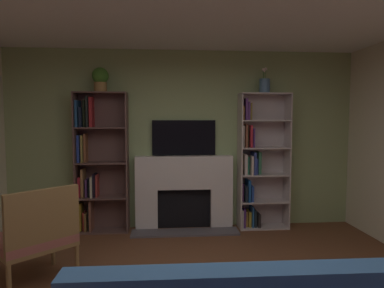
{
  "coord_description": "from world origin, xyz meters",
  "views": [
    {
      "loc": [
        -0.27,
        -2.37,
        1.64
      ],
      "look_at": [
        0.0,
        1.05,
        1.39
      ],
      "focal_mm": 30.93,
      "sensor_mm": 36.0,
      "label": 1
    }
  ],
  "objects_px": {
    "tv": "(184,138)",
    "bookshelf_left": "(96,164)",
    "bookshelf_right": "(257,164)",
    "armchair": "(36,235)",
    "potted_plant": "(100,79)",
    "vase_with_flowers": "(265,85)",
    "fireplace": "(184,191)"
  },
  "relations": [
    {
      "from": "bookshelf_right",
      "to": "bookshelf_left",
      "type": "bearing_deg",
      "value": 179.71
    },
    {
      "from": "fireplace",
      "to": "bookshelf_left",
      "type": "distance_m",
      "value": 1.36
    },
    {
      "from": "tv",
      "to": "bookshelf_right",
      "type": "bearing_deg",
      "value": -4.36
    },
    {
      "from": "bookshelf_right",
      "to": "vase_with_flowers",
      "type": "xyz_separation_m",
      "value": [
        0.09,
        -0.04,
        1.19
      ]
    },
    {
      "from": "potted_plant",
      "to": "bookshelf_right",
      "type": "bearing_deg",
      "value": 0.9
    },
    {
      "from": "bookshelf_right",
      "to": "armchair",
      "type": "bearing_deg",
      "value": -148.56
    },
    {
      "from": "tv",
      "to": "bookshelf_left",
      "type": "bearing_deg",
      "value": -176.8
    },
    {
      "from": "armchair",
      "to": "fireplace",
      "type": "bearing_deg",
      "value": 46.57
    },
    {
      "from": "potted_plant",
      "to": "bookshelf_left",
      "type": "bearing_deg",
      "value": 152.48
    },
    {
      "from": "fireplace",
      "to": "vase_with_flowers",
      "type": "xyz_separation_m",
      "value": [
        1.2,
        -0.05,
        1.59
      ]
    },
    {
      "from": "bookshelf_right",
      "to": "armchair",
      "type": "distance_m",
      "value": 3.13
    },
    {
      "from": "tv",
      "to": "bookshelf_left",
      "type": "xyz_separation_m",
      "value": [
        -1.29,
        -0.07,
        -0.37
      ]
    },
    {
      "from": "bookshelf_left",
      "to": "potted_plant",
      "type": "xyz_separation_m",
      "value": [
        0.09,
        -0.05,
        1.23
      ]
    },
    {
      "from": "tv",
      "to": "potted_plant",
      "type": "distance_m",
      "value": 1.48
    },
    {
      "from": "bookshelf_left",
      "to": "armchair",
      "type": "relative_size",
      "value": 2.04
    },
    {
      "from": "tv",
      "to": "fireplace",
      "type": "bearing_deg",
      "value": -90.0
    },
    {
      "from": "fireplace",
      "to": "bookshelf_right",
      "type": "distance_m",
      "value": 1.17
    },
    {
      "from": "armchair",
      "to": "potted_plant",
      "type": "bearing_deg",
      "value": 77.6
    },
    {
      "from": "tv",
      "to": "vase_with_flowers",
      "type": "relative_size",
      "value": 2.51
    },
    {
      "from": "bookshelf_left",
      "to": "bookshelf_right",
      "type": "xyz_separation_m",
      "value": [
        2.39,
        -0.01,
        -0.04
      ]
    },
    {
      "from": "bookshelf_left",
      "to": "bookshelf_right",
      "type": "height_order",
      "value": "same"
    },
    {
      "from": "tv",
      "to": "armchair",
      "type": "height_order",
      "value": "tv"
    },
    {
      "from": "fireplace",
      "to": "vase_with_flowers",
      "type": "bearing_deg",
      "value": -2.36
    },
    {
      "from": "fireplace",
      "to": "armchair",
      "type": "height_order",
      "value": "fireplace"
    },
    {
      "from": "fireplace",
      "to": "bookshelf_left",
      "type": "height_order",
      "value": "bookshelf_left"
    },
    {
      "from": "tv",
      "to": "potted_plant",
      "type": "relative_size",
      "value": 2.73
    },
    {
      "from": "bookshelf_right",
      "to": "vase_with_flowers",
      "type": "distance_m",
      "value": 1.2
    },
    {
      "from": "fireplace",
      "to": "armchair",
      "type": "relative_size",
      "value": 1.56
    },
    {
      "from": "bookshelf_left",
      "to": "bookshelf_right",
      "type": "relative_size",
      "value": 1.0
    },
    {
      "from": "armchair",
      "to": "vase_with_flowers",
      "type": "bearing_deg",
      "value": 30.0
    },
    {
      "from": "fireplace",
      "to": "bookshelf_right",
      "type": "relative_size",
      "value": 0.76
    },
    {
      "from": "tv",
      "to": "bookshelf_right",
      "type": "xyz_separation_m",
      "value": [
        1.1,
        -0.08,
        -0.41
      ]
    }
  ]
}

